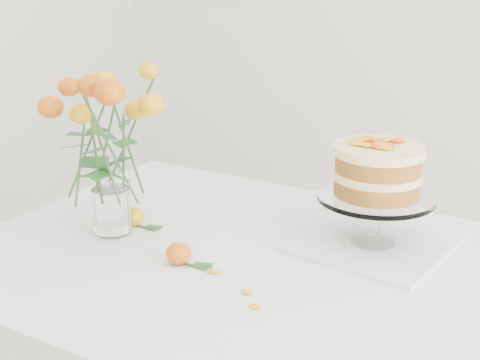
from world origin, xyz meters
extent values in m
cube|color=tan|center=(0.00, 0.00, 0.73)|extent=(1.40, 0.90, 0.04)
cylinder|color=tan|center=(-0.62, 0.37, 0.35)|extent=(0.06, 0.06, 0.71)
cube|color=silver|center=(0.00, 0.00, 0.75)|extent=(1.42, 0.92, 0.01)
cube|color=silver|center=(0.00, 0.46, 0.65)|extent=(1.42, 0.01, 0.20)
cube|color=silver|center=(-0.71, 0.00, 0.65)|extent=(0.01, 0.92, 0.20)
cube|color=white|center=(0.11, 0.20, 0.76)|extent=(0.35, 0.35, 0.01)
cylinder|color=white|center=(0.11, 0.20, 0.83)|extent=(0.03, 0.03, 0.08)
cylinder|color=white|center=(0.11, 0.20, 0.87)|extent=(0.26, 0.26, 0.01)
cylinder|color=#966322|center=(0.11, 0.20, 0.90)|extent=(0.23, 0.23, 0.04)
cylinder|color=#EFE69A|center=(0.11, 0.20, 0.92)|extent=(0.24, 0.24, 0.02)
cylinder|color=#966322|center=(0.11, 0.20, 0.95)|extent=(0.23, 0.23, 0.04)
cylinder|color=#EFE69A|center=(0.11, 0.20, 0.98)|extent=(0.25, 0.25, 0.02)
cylinder|color=white|center=(-0.44, -0.04, 0.76)|extent=(0.07, 0.07, 0.01)
cylinder|color=white|center=(-0.44, -0.04, 0.82)|extent=(0.09, 0.09, 0.10)
ellipsoid|color=yellow|center=(-0.42, 0.02, 0.78)|extent=(0.05, 0.05, 0.05)
cylinder|color=#305722|center=(-0.39, 0.01, 0.76)|extent=(0.06, 0.01, 0.01)
ellipsoid|color=orange|center=(-0.21, -0.10, 0.78)|extent=(0.05, 0.05, 0.05)
cylinder|color=#305722|center=(-0.17, -0.10, 0.76)|extent=(0.07, 0.01, 0.01)
ellipsoid|color=#F5A00F|center=(-0.12, -0.10, 0.76)|extent=(0.03, 0.02, 0.00)
ellipsoid|color=#F5A00F|center=(-0.02, -0.14, 0.76)|extent=(0.03, 0.02, 0.00)
ellipsoid|color=#F5A00F|center=(0.02, -0.18, 0.76)|extent=(0.03, 0.02, 0.00)
camera|label=1|loc=(0.55, -1.14, 1.38)|focal=50.00mm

